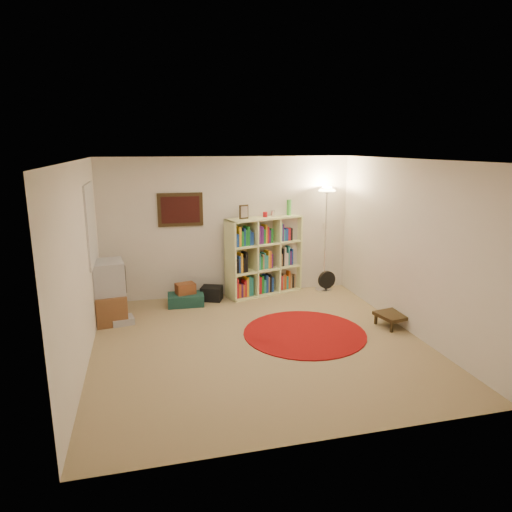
{
  "coord_description": "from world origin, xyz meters",
  "views": [
    {
      "loc": [
        -1.45,
        -5.72,
        2.67
      ],
      "look_at": [
        0.1,
        0.6,
        1.1
      ],
      "focal_mm": 32.0,
      "sensor_mm": 36.0,
      "label": 1
    }
  ],
  "objects_px": {
    "floor_lamp": "(326,205)",
    "floor_fan": "(327,281)",
    "side_table": "(393,316)",
    "bookshelf": "(263,257)",
    "tv_stand": "(110,292)",
    "suitcase": "(186,299)"
  },
  "relations": [
    {
      "from": "tv_stand",
      "to": "side_table",
      "type": "relative_size",
      "value": 1.84
    },
    {
      "from": "floor_lamp",
      "to": "floor_fan",
      "type": "xyz_separation_m",
      "value": [
        0.05,
        -0.03,
        -1.43
      ]
    },
    {
      "from": "floor_lamp",
      "to": "suitcase",
      "type": "xyz_separation_m",
      "value": [
        -2.62,
        -0.2,
        -1.53
      ]
    },
    {
      "from": "bookshelf",
      "to": "suitcase",
      "type": "bearing_deg",
      "value": 174.67
    },
    {
      "from": "floor_lamp",
      "to": "suitcase",
      "type": "distance_m",
      "value": 3.04
    },
    {
      "from": "bookshelf",
      "to": "tv_stand",
      "type": "relative_size",
      "value": 1.78
    },
    {
      "from": "side_table",
      "to": "suitcase",
      "type": "bearing_deg",
      "value": 149.97
    },
    {
      "from": "floor_lamp",
      "to": "suitcase",
      "type": "height_order",
      "value": "floor_lamp"
    },
    {
      "from": "floor_lamp",
      "to": "tv_stand",
      "type": "distance_m",
      "value": 4.04
    },
    {
      "from": "floor_lamp",
      "to": "suitcase",
      "type": "bearing_deg",
      "value": -175.72
    },
    {
      "from": "side_table",
      "to": "tv_stand",
      "type": "bearing_deg",
      "value": 163.1
    },
    {
      "from": "floor_fan",
      "to": "side_table",
      "type": "relative_size",
      "value": 0.74
    },
    {
      "from": "bookshelf",
      "to": "floor_lamp",
      "type": "relative_size",
      "value": 0.88
    },
    {
      "from": "tv_stand",
      "to": "side_table",
      "type": "bearing_deg",
      "value": -24.36
    },
    {
      "from": "floor_fan",
      "to": "side_table",
      "type": "bearing_deg",
      "value": -89.48
    },
    {
      "from": "tv_stand",
      "to": "side_table",
      "type": "xyz_separation_m",
      "value": [
        4.17,
        -1.27,
        -0.29
      ]
    },
    {
      "from": "floor_fan",
      "to": "suitcase",
      "type": "height_order",
      "value": "floor_fan"
    },
    {
      "from": "floor_lamp",
      "to": "floor_fan",
      "type": "distance_m",
      "value": 1.43
    },
    {
      "from": "bookshelf",
      "to": "tv_stand",
      "type": "bearing_deg",
      "value": 178.57
    },
    {
      "from": "tv_stand",
      "to": "suitcase",
      "type": "bearing_deg",
      "value": 13.04
    },
    {
      "from": "floor_fan",
      "to": "tv_stand",
      "type": "relative_size",
      "value": 0.4
    },
    {
      "from": "floor_lamp",
      "to": "tv_stand",
      "type": "relative_size",
      "value": 2.03
    }
  ]
}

